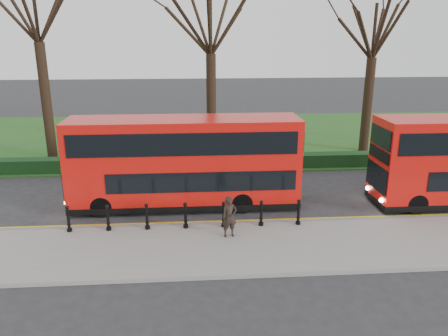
{
  "coord_description": "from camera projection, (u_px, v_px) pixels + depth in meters",
  "views": [
    {
      "loc": [
        0.8,
        -17.12,
        7.45
      ],
      "look_at": [
        2.1,
        0.5,
        2.0
      ],
      "focal_mm": 35.0,
      "sensor_mm": 36.0,
      "label": 1
    }
  ],
  "objects": [
    {
      "name": "bus_lead",
      "position": [
        185.0,
        163.0,
        19.15
      ],
      "size": [
        10.03,
        2.31,
        3.99
      ],
      "color": "red",
      "rests_on": "ground"
    },
    {
      "name": "pavement",
      "position": [
        173.0,
        249.0,
        15.58
      ],
      "size": [
        60.0,
        4.0,
        0.15
      ],
      "primitive_type": "cube",
      "color": "gray",
      "rests_on": "ground"
    },
    {
      "name": "hedge",
      "position": [
        179.0,
        163.0,
        24.82
      ],
      "size": [
        60.0,
        0.9,
        0.8
      ],
      "primitive_type": "cube",
      "color": "black",
      "rests_on": "ground"
    },
    {
      "name": "pedestrian",
      "position": [
        229.0,
        217.0,
        16.22
      ],
      "size": [
        0.64,
        0.49,
        1.57
      ],
      "primitive_type": "imported",
      "rotation": [
        0.0,
        0.0,
        0.23
      ],
      "color": "black",
      "rests_on": "pavement"
    },
    {
      "name": "ground",
      "position": [
        176.0,
        218.0,
        18.46
      ],
      "size": [
        120.0,
        120.0,
        0.0
      ],
      "primitive_type": "plane",
      "color": "#28282B",
      "rests_on": "ground"
    },
    {
      "name": "kerb",
      "position": [
        175.0,
        226.0,
        17.48
      ],
      "size": [
        60.0,
        0.25,
        0.16
      ],
      "primitive_type": "cube",
      "color": "slate",
      "rests_on": "ground"
    },
    {
      "name": "tree_left",
      "position": [
        34.0,
        0.0,
        24.7
      ],
      "size": [
        8.14,
        8.14,
        12.71
      ],
      "color": "black",
      "rests_on": "ground"
    },
    {
      "name": "tree_right",
      "position": [
        375.0,
        25.0,
        26.48
      ],
      "size": [
        7.02,
        7.02,
        10.96
      ],
      "color": "black",
      "rests_on": "ground"
    },
    {
      "name": "yellow_line_outer",
      "position": [
        175.0,
        224.0,
        17.79
      ],
      "size": [
        60.0,
        0.1,
        0.01
      ],
      "primitive_type": "cube",
      "color": "yellow",
      "rests_on": "ground"
    },
    {
      "name": "yellow_line_inner",
      "position": [
        175.0,
        222.0,
        17.98
      ],
      "size": [
        60.0,
        0.1,
        0.01
      ],
      "primitive_type": "cube",
      "color": "yellow",
      "rests_on": "ground"
    },
    {
      "name": "tree_mid",
      "position": [
        211.0,
        18.0,
        25.68
      ],
      "size": [
        7.31,
        7.31,
        11.42
      ],
      "color": "black",
      "rests_on": "ground"
    },
    {
      "name": "grass_verge",
      "position": [
        182.0,
        137.0,
        32.74
      ],
      "size": [
        60.0,
        18.0,
        0.06
      ],
      "primitive_type": "cube",
      "color": "#1D511B",
      "rests_on": "ground"
    },
    {
      "name": "bollard_row",
      "position": [
        186.0,
        216.0,
        17.01
      ],
      "size": [
        9.1,
        0.15,
        1.0
      ],
      "color": "black",
      "rests_on": "pavement"
    }
  ]
}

